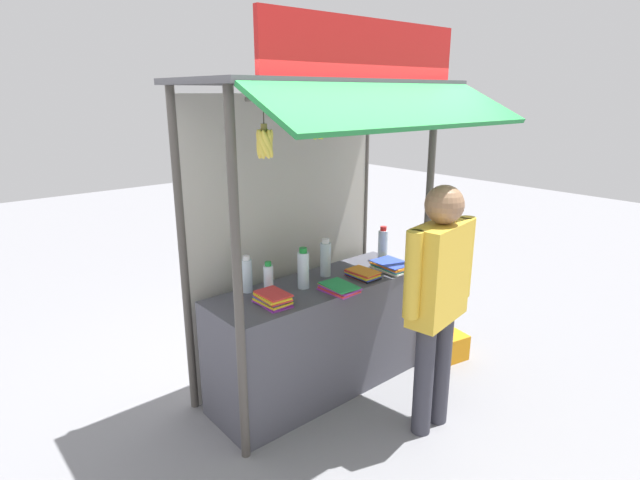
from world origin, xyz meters
TOP-DOWN VIEW (x-y plane):
  - ground_plane at (0.00, 0.00)m, footprint 20.00×20.00m
  - stall_counter at (0.00, 0.00)m, footprint 1.81×0.60m
  - stall_structure at (0.00, 0.11)m, footprint 2.01×1.47m
  - water_bottle_mid_left at (-0.52, 0.22)m, footprint 0.08×0.08m
  - water_bottle_right at (0.79, 0.08)m, footprint 0.08×0.08m
  - water_bottle_front_right at (0.15, 0.10)m, footprint 0.09×0.09m
  - water_bottle_far_right at (-0.15, 0.01)m, footprint 0.09×0.09m
  - water_bottle_center at (-0.43, 0.07)m, footprint 0.07×0.07m
  - magazine_stack_back_right at (0.34, -0.12)m, footprint 0.18×0.27m
  - magazine_stack_mid_right at (0.00, -0.22)m, footprint 0.21×0.30m
  - magazine_stack_back_left at (-0.51, -0.10)m, footprint 0.20×0.27m
  - magazine_stack_front_left at (0.66, -0.15)m, footprint 0.26×0.33m
  - banana_bunch_inner_left at (-0.36, -0.40)m, footprint 0.10×0.10m
  - banana_bunch_leftmost at (-0.75, -0.40)m, footprint 0.11×0.11m
  - vendor_person at (0.28, -0.90)m, footprint 0.67×0.30m
  - plastic_crate at (1.18, -0.35)m, footprint 0.39×0.39m

SIDE VIEW (x-z plane):
  - ground_plane at x=0.00m, z-range 0.00..0.00m
  - plastic_crate at x=1.18m, z-range 0.00..0.23m
  - stall_counter at x=0.00m, z-range 0.00..0.91m
  - magazine_stack_mid_right at x=0.00m, z-range 0.91..0.97m
  - magazine_stack_back_right at x=0.34m, z-range 0.91..0.97m
  - magazine_stack_front_left at x=0.66m, z-range 0.91..0.98m
  - magazine_stack_back_left at x=-0.51m, z-range 0.91..1.00m
  - water_bottle_center at x=-0.43m, z-range 0.90..1.16m
  - water_bottle_mid_left at x=-0.52m, z-range 0.90..1.18m
  - water_bottle_right at x=0.79m, z-range 0.90..1.21m
  - water_bottle_front_right at x=0.15m, z-range 0.90..1.21m
  - water_bottle_far_right at x=-0.15m, z-range 0.90..1.22m
  - vendor_person at x=0.28m, z-range 0.18..1.95m
  - stall_structure at x=0.00m, z-range 0.27..3.04m
  - banana_bunch_leftmost at x=-0.75m, z-range 1.90..2.22m
  - banana_bunch_inner_left at x=-0.36m, z-range 2.01..2.24m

